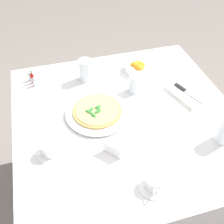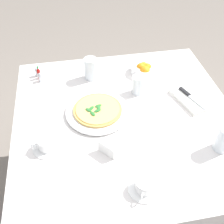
{
  "view_description": "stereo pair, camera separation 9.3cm",
  "coord_description": "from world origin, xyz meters",
  "px_view_note": "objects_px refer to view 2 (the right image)",
  "views": [
    {
      "loc": [
        0.89,
        -0.33,
        1.69
      ],
      "look_at": [
        -0.03,
        -0.07,
        0.75
      ],
      "focal_mm": 42.89,
      "sensor_mm": 36.0,
      "label": 1
    },
    {
      "loc": [
        0.91,
        -0.24,
        1.69
      ],
      "look_at": [
        -0.03,
        -0.07,
        0.75
      ],
      "focal_mm": 42.89,
      "sensor_mm": 36.0,
      "label": 2
    }
  ],
  "objects_px": {
    "pizza_plate": "(98,111)",
    "pizza": "(98,109)",
    "coffee_cup_left_edge": "(145,186)",
    "citrus_bowl": "(144,69)",
    "water_glass_right_edge": "(91,70)",
    "coffee_cup_center_back": "(46,144)",
    "salt_shaker": "(41,77)",
    "water_glass_near_right": "(223,140)",
    "hot_sauce_bottle": "(39,73)",
    "water_glass_near_left": "(138,86)",
    "dinner_knife": "(191,97)",
    "menu_card": "(106,150)",
    "napkin_folded": "(190,99)",
    "pepper_shaker": "(38,72)"
  },
  "relations": [
    {
      "from": "coffee_cup_left_edge",
      "to": "water_glass_right_edge",
      "type": "distance_m",
      "value": 0.76
    },
    {
      "from": "hot_sauce_bottle",
      "to": "water_glass_right_edge",
      "type": "bearing_deg",
      "value": 80.69
    },
    {
      "from": "dinner_knife",
      "to": "menu_card",
      "type": "distance_m",
      "value": 0.57
    },
    {
      "from": "pizza_plate",
      "to": "coffee_cup_center_back",
      "type": "bearing_deg",
      "value": -54.25
    },
    {
      "from": "salt_shaker",
      "to": "coffee_cup_left_edge",
      "type": "bearing_deg",
      "value": 27.47
    },
    {
      "from": "pizza",
      "to": "water_glass_right_edge",
      "type": "relative_size",
      "value": 1.9
    },
    {
      "from": "dinner_knife",
      "to": "pizza_plate",
      "type": "bearing_deg",
      "value": -110.26
    },
    {
      "from": "pizza",
      "to": "dinner_knife",
      "type": "distance_m",
      "value": 0.5
    },
    {
      "from": "water_glass_right_edge",
      "to": "hot_sauce_bottle",
      "type": "height_order",
      "value": "water_glass_right_edge"
    },
    {
      "from": "pizza_plate",
      "to": "menu_card",
      "type": "distance_m",
      "value": 0.27
    },
    {
      "from": "pizza_plate",
      "to": "menu_card",
      "type": "bearing_deg",
      "value": 0.09
    },
    {
      "from": "water_glass_near_right",
      "to": "salt_shaker",
      "type": "bearing_deg",
      "value": -128.93
    },
    {
      "from": "coffee_cup_center_back",
      "to": "water_glass_right_edge",
      "type": "bearing_deg",
      "value": 151.87
    },
    {
      "from": "pizza",
      "to": "citrus_bowl",
      "type": "height_order",
      "value": "citrus_bowl"
    },
    {
      "from": "hot_sauce_bottle",
      "to": "pepper_shaker",
      "type": "height_order",
      "value": "hot_sauce_bottle"
    },
    {
      "from": "citrus_bowl",
      "to": "hot_sauce_bottle",
      "type": "distance_m",
      "value": 0.61
    },
    {
      "from": "water_glass_right_edge",
      "to": "pepper_shaker",
      "type": "xyz_separation_m",
      "value": [
        -0.08,
        -0.31,
        -0.03
      ]
    },
    {
      "from": "citrus_bowl",
      "to": "pizza",
      "type": "bearing_deg",
      "value": -47.48
    },
    {
      "from": "salt_shaker",
      "to": "pepper_shaker",
      "type": "height_order",
      "value": "same"
    },
    {
      "from": "pepper_shaker",
      "to": "menu_card",
      "type": "distance_m",
      "value": 0.71
    },
    {
      "from": "water_glass_near_right",
      "to": "hot_sauce_bottle",
      "type": "height_order",
      "value": "water_glass_near_right"
    },
    {
      "from": "water_glass_right_edge",
      "to": "water_glass_near_right",
      "type": "height_order",
      "value": "same"
    },
    {
      "from": "water_glass_near_left",
      "to": "hot_sauce_bottle",
      "type": "height_order",
      "value": "water_glass_near_left"
    },
    {
      "from": "water_glass_near_left",
      "to": "salt_shaker",
      "type": "bearing_deg",
      "value": -110.71
    },
    {
      "from": "pizza",
      "to": "napkin_folded",
      "type": "distance_m",
      "value": 0.5
    },
    {
      "from": "napkin_folded",
      "to": "pizza",
      "type": "bearing_deg",
      "value": -105.81
    },
    {
      "from": "menu_card",
      "to": "coffee_cup_center_back",
      "type": "bearing_deg",
      "value": 30.79
    },
    {
      "from": "hot_sauce_bottle",
      "to": "salt_shaker",
      "type": "distance_m",
      "value": 0.03
    },
    {
      "from": "menu_card",
      "to": "water_glass_near_right",
      "type": "bearing_deg",
      "value": -137.49
    },
    {
      "from": "coffee_cup_left_edge",
      "to": "citrus_bowl",
      "type": "xyz_separation_m",
      "value": [
        -0.75,
        0.2,
        0.0
      ]
    },
    {
      "from": "citrus_bowl",
      "to": "hot_sauce_bottle",
      "type": "height_order",
      "value": "hot_sauce_bottle"
    },
    {
      "from": "hot_sauce_bottle",
      "to": "water_glass_near_right",
      "type": "bearing_deg",
      "value": 50.21
    },
    {
      "from": "hot_sauce_bottle",
      "to": "salt_shaker",
      "type": "relative_size",
      "value": 1.48
    },
    {
      "from": "hot_sauce_bottle",
      "to": "pepper_shaker",
      "type": "bearing_deg",
      "value": -160.35
    },
    {
      "from": "coffee_cup_left_edge",
      "to": "salt_shaker",
      "type": "xyz_separation_m",
      "value": [
        -0.78,
        -0.4,
        -0.0
      ]
    },
    {
      "from": "pizza",
      "to": "coffee_cup_center_back",
      "type": "height_order",
      "value": "coffee_cup_center_back"
    },
    {
      "from": "hot_sauce_bottle",
      "to": "pizza",
      "type": "bearing_deg",
      "value": 40.09
    },
    {
      "from": "coffee_cup_left_edge",
      "to": "water_glass_near_left",
      "type": "xyz_separation_m",
      "value": [
        -0.58,
        0.12,
        0.02
      ]
    },
    {
      "from": "coffee_cup_left_edge",
      "to": "water_glass_right_edge",
      "type": "xyz_separation_m",
      "value": [
        -0.76,
        -0.12,
        0.03
      ]
    },
    {
      "from": "pizza",
      "to": "coffee_cup_left_edge",
      "type": "relative_size",
      "value": 1.88
    },
    {
      "from": "citrus_bowl",
      "to": "menu_card",
      "type": "height_order",
      "value": "citrus_bowl"
    },
    {
      "from": "water_glass_near_right",
      "to": "napkin_folded",
      "type": "height_order",
      "value": "water_glass_near_right"
    },
    {
      "from": "pizza",
      "to": "water_glass_right_edge",
      "type": "xyz_separation_m",
      "value": [
        -0.3,
        0.0,
        0.03
      ]
    },
    {
      "from": "water_glass_near_left",
      "to": "hot_sauce_bottle",
      "type": "relative_size",
      "value": 1.26
    },
    {
      "from": "water_glass_near_right",
      "to": "pepper_shaker",
      "type": "relative_size",
      "value": 2.28
    },
    {
      "from": "water_glass_near_left",
      "to": "menu_card",
      "type": "height_order",
      "value": "water_glass_near_left"
    },
    {
      "from": "napkin_folded",
      "to": "citrus_bowl",
      "type": "xyz_separation_m",
      "value": [
        -0.28,
        -0.18,
        0.02
      ]
    },
    {
      "from": "pizza_plate",
      "to": "water_glass_right_edge",
      "type": "xyz_separation_m",
      "value": [
        -0.3,
        0.0,
        0.05
      ]
    },
    {
      "from": "pizza_plate",
      "to": "pizza",
      "type": "xyz_separation_m",
      "value": [
        0.0,
        -0.0,
        0.01
      ]
    },
    {
      "from": "napkin_folded",
      "to": "salt_shaker",
      "type": "distance_m",
      "value": 0.84
    }
  ]
}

